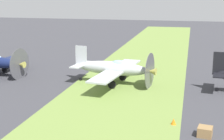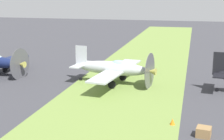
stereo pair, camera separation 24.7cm
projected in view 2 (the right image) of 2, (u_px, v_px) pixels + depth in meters
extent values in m
cube|color=olive|center=(125.00, 90.00, 32.03)|extent=(120.00, 11.00, 0.01)
cube|color=black|center=(220.00, 64.00, 30.99)|extent=(0.23, 1.25, 2.16)
cube|color=black|center=(219.00, 73.00, 31.20)|extent=(3.71, 1.36, 0.11)
cylinder|color=black|center=(217.00, 90.00, 31.59)|extent=(0.17, 0.37, 0.36)
ellipsoid|color=#B2B7BC|center=(112.00, 68.00, 33.93)|extent=(2.35, 7.71, 1.39)
cube|color=#B2B7BC|center=(117.00, 70.00, 33.82)|extent=(10.88, 3.26, 0.16)
cube|color=#B2B7BC|center=(81.00, 56.00, 34.92)|extent=(0.27, 1.23, 2.12)
cube|color=#B2B7BC|center=(81.00, 64.00, 35.12)|extent=(3.67, 1.46, 0.11)
cone|color=#B7B24C|center=(152.00, 72.00, 32.51)|extent=(0.81, 0.87, 0.71)
cylinder|color=#4C4C51|center=(150.00, 71.00, 32.58)|extent=(3.55, 0.50, 3.57)
ellipsoid|color=#8CB2C6|center=(119.00, 64.00, 33.59)|extent=(0.98, 1.65, 0.78)
cylinder|color=black|center=(123.00, 77.00, 35.49)|extent=(0.34, 0.78, 0.76)
cylinder|color=black|center=(123.00, 72.00, 35.37)|extent=(0.13, 0.13, 1.07)
cylinder|color=black|center=(112.00, 85.00, 32.55)|extent=(0.34, 0.78, 0.76)
cylinder|color=black|center=(112.00, 79.00, 32.43)|extent=(0.13, 0.13, 1.07)
cylinder|color=black|center=(81.00, 79.00, 35.52)|extent=(0.18, 0.37, 0.36)
cone|color=#B7B24C|center=(22.00, 64.00, 36.03)|extent=(0.77, 0.82, 0.68)
cylinder|color=#4C4C51|center=(20.00, 64.00, 36.11)|extent=(3.40, 0.45, 3.42)
cylinder|color=black|center=(6.00, 70.00, 38.86)|extent=(0.32, 0.75, 0.73)
cylinder|color=black|center=(5.00, 65.00, 38.75)|extent=(0.13, 0.13, 1.03)
cube|color=olive|center=(204.00, 132.00, 21.74)|extent=(1.03, 1.03, 0.64)
cone|color=orange|center=(173.00, 122.00, 23.72)|extent=(0.36, 0.36, 0.44)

